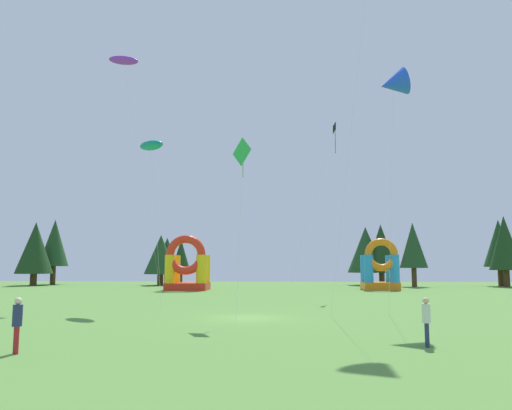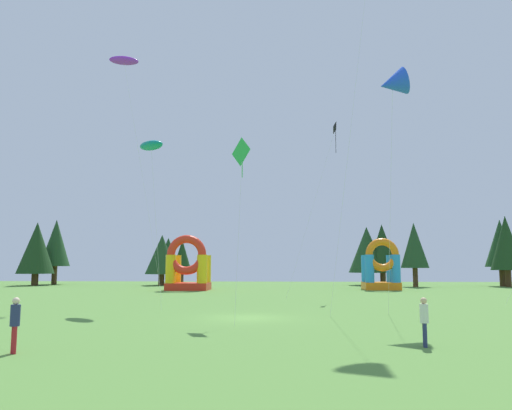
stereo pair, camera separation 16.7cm
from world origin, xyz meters
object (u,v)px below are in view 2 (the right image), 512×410
Objects in this scene: kite_green_diamond at (243,154)px; person_left_edge at (424,318)px; kite_teal_parafoil at (151,146)px; kite_blue_delta at (393,84)px; kite_black_diamond at (336,131)px; inflatable_orange_dome at (188,269)px; kite_purple_parafoil at (124,61)px; person_midfield at (15,320)px; inflatable_red_slide at (381,270)px.

kite_green_diamond reaches higher than person_left_edge.
kite_teal_parafoil is 17.13m from kite_blue_delta.
kite_green_diamond is at bearing -111.14° from kite_black_diamond.
kite_black_diamond is 1.14× the size of kite_blue_delta.
person_left_edge is 42.79m from inflatable_orange_dome.
kite_purple_parafoil is at bearing 44.68° from person_left_edge.
person_midfield is at bearing -88.99° from kite_teal_parafoil.
kite_purple_parafoil reaches higher than inflatable_orange_dome.
kite_purple_parafoil is 11.98× the size of person_left_edge.
kite_teal_parafoil is at bearing -139.68° from kite_black_diamond.
inflatable_orange_dome is (-16.22, 11.54, -13.26)m from kite_black_diamond.
inflatable_orange_dome reaches higher than person_midfield.
inflatable_red_slide is 22.82m from inflatable_orange_dome.
kite_black_diamond reaches higher than inflatable_red_slide.
inflatable_orange_dome reaches higher than person_left_edge.
inflatable_red_slide is (20.69, 43.72, 1.20)m from person_midfield.
kite_teal_parafoil is 20.60m from person_midfield.
kite_purple_parafoil is at bearing 146.66° from kite_blue_delta.
inflatable_red_slide is at bearing -4.20° from person_left_edge.
kite_teal_parafoil is at bearing 47.36° from person_left_edge.
kite_black_diamond is 21.30m from kite_green_diamond.
inflatable_orange_dome is at bearing 140.08° from person_midfield.
person_left_edge is 14.36m from person_midfield.
kite_green_diamond reaches higher than inflatable_red_slide.
inflatable_orange_dome reaches higher than inflatable_red_slide.
kite_blue_delta is 22.76m from person_midfield.
kite_blue_delta is 2.36× the size of inflatable_red_slide.
kite_teal_parafoil is at bearing -85.85° from inflatable_orange_dome.
person_left_edge is (14.52, -15.73, -10.38)m from kite_teal_parafoil.
kite_blue_delta is 8.03× the size of person_left_edge.
kite_purple_parafoil is at bearing -164.08° from kite_black_diamond.
kite_green_diamond is 21.25m from kite_purple_parafoil.
kite_green_diamond is at bearing 105.75° from person_midfield.
kite_blue_delta reaches higher than inflatable_orange_dome.
inflatable_red_slide is at bearing 66.97° from kite_green_diamond.
kite_black_diamond reaches higher than inflatable_orange_dome.
kite_blue_delta is (1.27, -18.73, -2.33)m from kite_black_diamond.
kite_purple_parafoil is (-18.97, -5.41, 5.09)m from kite_black_diamond.
kite_green_diamond is 0.69× the size of kite_blue_delta.
inflatable_orange_dome is at bearing 94.15° from kite_teal_parafoil.
kite_teal_parafoil reaches higher than inflatable_red_slide.
person_midfield is (4.79, -24.70, -19.66)m from kite_purple_parafoil.
kite_purple_parafoil is 25.34m from kite_blue_delta.
kite_purple_parafoil reaches higher than inflatable_red_slide.
person_left_edge is at bearing -49.97° from kite_purple_parafoil.
person_midfield is at bearing -87.19° from inflatable_orange_dome.
kite_teal_parafoil reaches higher than person_midfield.
person_midfield is at bearing 103.00° from person_left_edge.
kite_black_diamond is 1.65× the size of kite_green_diamond.
kite_blue_delta reaches higher than inflatable_red_slide.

